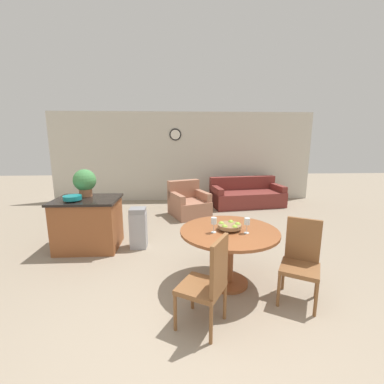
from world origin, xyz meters
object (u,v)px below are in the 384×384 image
(dining_chair_near_right, at_px, (301,258))
(fruit_bowl, at_px, (230,226))
(wine_glass_right, at_px, (247,222))
(dining_chair_near_left, at_px, (209,280))
(kitchen_island, at_px, (89,223))
(potted_plant, at_px, (85,182))
(wine_glass_left, at_px, (214,221))
(teal_bowl, at_px, (72,198))
(trash_bin, at_px, (138,228))
(couch, at_px, (246,196))
(armchair, at_px, (188,204))
(dining_table, at_px, (229,242))

(dining_chair_near_right, xyz_separation_m, fruit_bowl, (-0.79, 0.36, 0.28))
(wine_glass_right, bearing_deg, dining_chair_near_left, -129.49)
(dining_chair_near_right, relative_size, fruit_bowl, 3.22)
(dining_chair_near_left, relative_size, wine_glass_right, 5.01)
(dining_chair_near_left, xyz_separation_m, dining_chair_near_right, (1.14, 0.43, 0.00))
(dining_chair_near_right, xyz_separation_m, kitchen_island, (-3.00, 1.65, -0.07))
(potted_plant, bearing_deg, dining_chair_near_left, -49.55)
(kitchen_island, height_order, potted_plant, potted_plant)
(kitchen_island, bearing_deg, wine_glass_right, -30.46)
(wine_glass_left, height_order, teal_bowl, teal_bowl)
(fruit_bowl, height_order, trash_bin, fruit_bowl)
(wine_glass_right, bearing_deg, fruit_bowl, 146.88)
(couch, distance_m, armchair, 1.94)
(dining_table, relative_size, fruit_bowl, 4.17)
(dining_chair_near_left, relative_size, potted_plant, 2.01)
(dining_chair_near_right, bearing_deg, dining_table, 5.39)
(dining_table, bearing_deg, potted_plant, 147.11)
(dining_chair_near_left, relative_size, wine_glass_left, 5.01)
(dining_table, bearing_deg, wine_glass_left, -159.84)
(dining_chair_near_left, xyz_separation_m, teal_bowl, (-2.02, 1.89, 0.43))
(wine_glass_right, bearing_deg, potted_plant, 147.09)
(dining_chair_near_left, height_order, armchair, dining_chair_near_left)
(dining_chair_near_left, xyz_separation_m, trash_bin, (-1.00, 2.05, -0.17))
(trash_bin, bearing_deg, teal_bowl, -171.24)
(trash_bin, distance_m, armchair, 2.15)
(teal_bowl, bearing_deg, dining_chair_near_right, -24.86)
(teal_bowl, bearing_deg, kitchen_island, 48.85)
(dining_chair_near_right, relative_size, teal_bowl, 3.37)
(dining_table, relative_size, armchair, 1.08)
(wine_glass_right, xyz_separation_m, potted_plant, (-2.48, 1.60, 0.26))
(kitchen_island, bearing_deg, armchair, 46.08)
(wine_glass_left, relative_size, trash_bin, 0.27)
(wine_glass_left, bearing_deg, fruit_bowl, 19.79)
(dining_table, xyz_separation_m, potted_plant, (-2.29, 1.48, 0.58))
(potted_plant, bearing_deg, armchair, 41.89)
(armchair, bearing_deg, dining_chair_near_left, -111.34)
(teal_bowl, relative_size, couch, 0.14)
(teal_bowl, bearing_deg, wine_glass_right, -25.65)
(dining_chair_near_right, xyz_separation_m, couch, (0.54, 4.44, -0.24))
(potted_plant, relative_size, armchair, 0.41)
(fruit_bowl, xyz_separation_m, wine_glass_right, (0.19, -0.12, 0.09))
(fruit_bowl, bearing_deg, dining_table, 139.47)
(wine_glass_left, relative_size, potted_plant, 0.40)
(dining_chair_near_left, distance_m, kitchen_island, 2.79)
(teal_bowl, bearing_deg, wine_glass_left, -28.73)
(wine_glass_left, height_order, kitchen_island, wine_glass_left)
(wine_glass_right, bearing_deg, dining_table, 146.82)
(dining_chair_near_right, bearing_deg, teal_bowl, 4.95)
(fruit_bowl, xyz_separation_m, wine_glass_left, (-0.21, -0.08, 0.09))
(trash_bin, bearing_deg, dining_table, -43.04)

